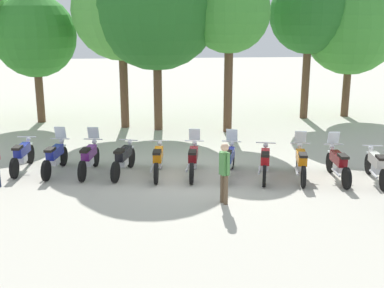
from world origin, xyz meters
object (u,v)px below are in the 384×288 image
(tree_1, at_px, (35,36))
(tree_6, at_px, (351,28))
(motorcycle_4, at_px, (158,160))
(tree_5, at_px, (309,14))
(motorcycle_10, at_px, (376,165))
(tree_4, at_px, (230,13))
(motorcycle_5, at_px, (193,159))
(tree_3, at_px, (156,6))
(motorcycle_7, at_px, (265,162))
(motorcycle_8, at_px, (301,162))
(person_2, at_px, (224,169))
(motorcycle_6, at_px, (229,160))
(tree_2, at_px, (121,11))
(motorcycle_1, at_px, (55,157))
(motorcycle_3, at_px, (123,159))
(motorcycle_0, at_px, (22,155))
(motorcycle_2, at_px, (89,157))
(motorcycle_9, at_px, (338,163))

(tree_1, xyz_separation_m, tree_6, (14.51, 0.15, 0.34))
(motorcycle_4, xyz_separation_m, tree_5, (7.11, 8.09, 4.34))
(motorcycle_10, height_order, tree_4, tree_4)
(tree_1, height_order, tree_6, tree_6)
(motorcycle_5, height_order, tree_3, tree_3)
(motorcycle_5, height_order, motorcycle_7, motorcycle_5)
(motorcycle_4, height_order, tree_5, tree_5)
(tree_4, height_order, tree_6, tree_4)
(motorcycle_8, height_order, person_2, person_2)
(motorcycle_6, relative_size, person_2, 1.27)
(motorcycle_10, distance_m, tree_2, 12.07)
(motorcycle_1, height_order, motorcycle_3, motorcycle_1)
(motorcycle_10, distance_m, tree_3, 10.87)
(motorcycle_10, xyz_separation_m, tree_5, (0.57, 9.21, 4.34))
(person_2, height_order, tree_5, tree_5)
(motorcycle_1, bearing_deg, tree_2, -7.34)
(motorcycle_0, xyz_separation_m, motorcycle_5, (5.45, -0.94, 0.01))
(motorcycle_7, bearing_deg, tree_5, -10.53)
(motorcycle_2, height_order, tree_3, tree_3)
(motorcycle_8, xyz_separation_m, motorcycle_10, (2.17, -0.47, -0.01))
(motorcycle_3, xyz_separation_m, tree_4, (4.12, 5.43, 4.40))
(motorcycle_1, relative_size, tree_6, 0.34)
(motorcycle_3, xyz_separation_m, motorcycle_9, (6.53, -1.07, 0.01))
(motorcycle_3, height_order, motorcycle_10, same)
(motorcycle_0, relative_size, tree_2, 0.31)
(motorcycle_1, height_order, person_2, person_2)
(motorcycle_8, xyz_separation_m, tree_5, (2.75, 8.75, 4.32))
(motorcycle_8, relative_size, tree_1, 0.38)
(motorcycle_9, relative_size, tree_4, 0.33)
(motorcycle_4, bearing_deg, motorcycle_7, -93.22)
(motorcycle_3, distance_m, motorcycle_5, 2.20)
(motorcycle_7, height_order, tree_5, tree_5)
(motorcycle_4, height_order, motorcycle_5, motorcycle_5)
(motorcycle_1, bearing_deg, motorcycle_6, -88.53)
(tree_2, xyz_separation_m, tree_6, (10.58, 1.52, -0.76))
(motorcycle_2, relative_size, tree_3, 0.28)
(motorcycle_6, bearing_deg, tree_4, 8.75)
(motorcycle_8, relative_size, tree_3, 0.28)
(motorcycle_1, bearing_deg, motorcycle_0, 83.50)
(tree_1, bearing_deg, motorcycle_9, -40.25)
(motorcycle_1, distance_m, motorcycle_9, 8.83)
(motorcycle_2, distance_m, motorcycle_7, 5.52)
(tree_1, bearing_deg, person_2, -56.91)
(motorcycle_1, height_order, tree_2, tree_2)
(motorcycle_9, xyz_separation_m, tree_3, (-5.34, 7.14, 4.69))
(motorcycle_1, height_order, motorcycle_8, same)
(motorcycle_1, distance_m, motorcycle_2, 1.10)
(motorcycle_3, height_order, tree_4, tree_4)
(motorcycle_3, bearing_deg, motorcycle_6, -82.03)
(tree_6, bearing_deg, motorcycle_2, -145.11)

